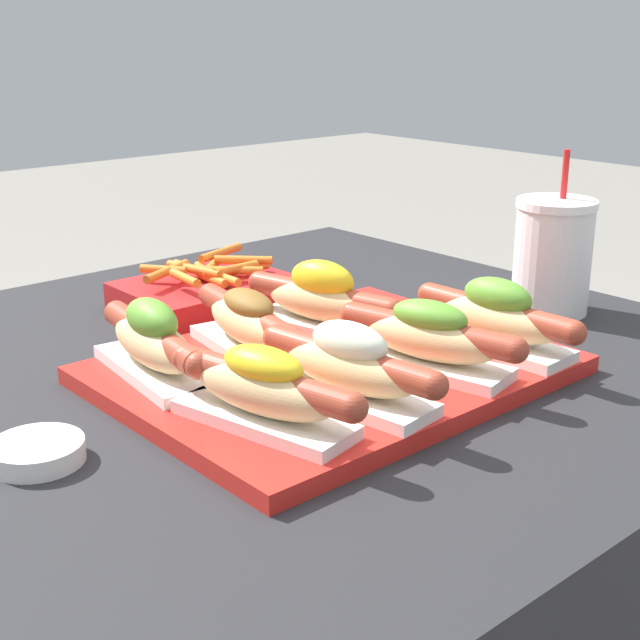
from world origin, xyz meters
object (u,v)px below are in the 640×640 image
serving_tray (333,369)px  hot_dog_4 (155,343)px  hot_dog_0 (264,389)px  hot_dog_5 (249,323)px  fries_basket (207,291)px  hot_dog_3 (496,317)px  hot_dog_1 (349,366)px  sauce_bowl (37,451)px  drink_cup (553,256)px  hot_dog_2 (429,338)px  hot_dog_6 (322,300)px

serving_tray → hot_dog_4: bearing=151.8°
hot_dog_0 → hot_dog_4: 0.16m
hot_dog_5 → fries_basket: (0.09, 0.21, -0.03)m
hot_dog_3 → hot_dog_4: same height
hot_dog_1 → fries_basket: hot_dog_1 is taller
hot_dog_0 → hot_dog_5: 0.18m
serving_tray → hot_dog_3: bearing=-29.0°
sauce_bowl → fries_basket: 0.44m
serving_tray → fries_basket: bearing=81.7°
hot_dog_3 → fries_basket: bearing=106.8°
drink_cup → hot_dog_1: bearing=-170.3°
sauce_bowl → fries_basket: (0.35, 0.26, 0.01)m
hot_dog_1 → drink_cup: size_ratio=1.02×
hot_dog_5 → hot_dog_3: bearing=-38.4°
hot_dog_4 → hot_dog_0: bearing=-86.4°
serving_tray → sauce_bowl: size_ratio=5.57×
hot_dog_3 → drink_cup: bearing=19.5°
hot_dog_4 → hot_dog_1: bearing=-59.6°
hot_dog_2 → fries_basket: bearing=92.1°
sauce_bowl → serving_tray: bearing=-4.5°
hot_dog_1 → drink_cup: (0.42, 0.07, 0.02)m
serving_tray → hot_dog_2: bearing=-55.0°
hot_dog_6 → drink_cup: (0.30, -0.10, 0.02)m
hot_dog_5 → drink_cup: drink_cup is taller
hot_dog_1 → hot_dog_3: 0.21m
sauce_bowl → hot_dog_4: bearing=21.4°
hot_dog_0 → hot_dog_6: 0.26m
hot_dog_0 → drink_cup: 0.51m
serving_tray → hot_dog_3: size_ratio=2.10×
hot_dog_5 → drink_cup: (0.41, -0.09, 0.02)m
serving_tray → hot_dog_2: (0.06, -0.08, 0.04)m
hot_dog_4 → serving_tray: bearing=-28.2°
hot_dog_1 → hot_dog_6: hot_dog_6 is taller
hot_dog_0 → drink_cup: (0.51, 0.06, 0.02)m
hot_dog_0 → hot_dog_2: 0.20m
hot_dog_1 → hot_dog_4: hot_dog_4 is taller
hot_dog_2 → sauce_bowl: bearing=164.0°
serving_tray → drink_cup: drink_cup is taller
serving_tray → fries_basket: size_ratio=2.11×
serving_tray → hot_dog_5: size_ratio=2.12×
sauce_bowl → hot_dog_5: bearing=11.2°
sauce_bowl → hot_dog_2: bearing=-16.0°
hot_dog_3 → hot_dog_6: hot_dog_6 is taller
hot_dog_6 → sauce_bowl: hot_dog_6 is taller
hot_dog_5 → hot_dog_0: bearing=-123.1°
hot_dog_0 → drink_cup: size_ratio=1.01×
hot_dog_5 → drink_cup: bearing=-12.6°
hot_dog_4 → hot_dog_6: bearing=-0.8°
hot_dog_2 → drink_cup: bearing=12.2°
hot_dog_2 → hot_dog_5: size_ratio=0.99×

